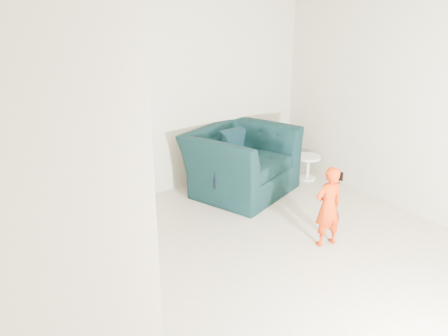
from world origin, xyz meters
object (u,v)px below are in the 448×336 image
(side_table, at_px, (308,164))
(staircase, at_px, (39,238))
(toddler, at_px, (328,207))
(armchair, at_px, (241,162))

(side_table, bearing_deg, staircase, -161.58)
(toddler, xyz_separation_m, staircase, (-2.99, 0.17, 0.48))
(armchair, bearing_deg, staircase, -172.68)
(side_table, bearing_deg, toddler, -127.41)
(toddler, relative_size, side_table, 2.56)
(staircase, bearing_deg, toddler, -3.16)
(staircase, bearing_deg, side_table, 18.42)
(toddler, distance_m, side_table, 1.97)
(toddler, xyz_separation_m, side_table, (1.19, 1.56, -0.22))
(armchair, height_order, side_table, armchair)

